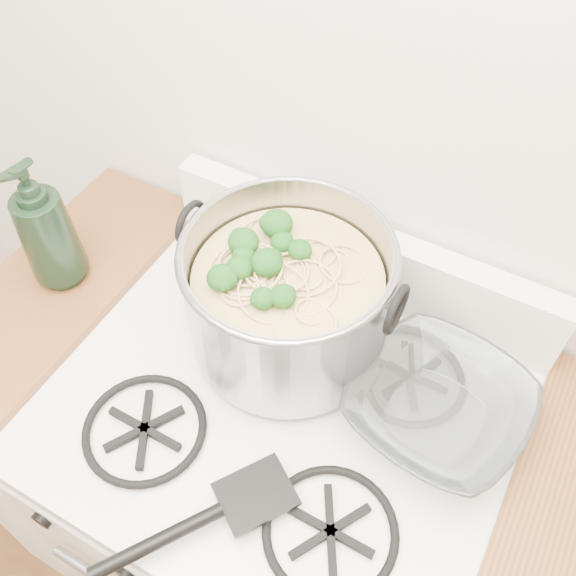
% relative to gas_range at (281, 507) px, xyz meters
% --- Properties ---
extents(gas_range, '(0.76, 0.66, 0.92)m').
position_rel_gas_range_xyz_m(gas_range, '(0.00, 0.00, 0.00)').
color(gas_range, white).
rests_on(gas_range, ground).
extents(counter_left, '(0.25, 0.65, 0.92)m').
position_rel_gas_range_xyz_m(counter_left, '(-0.51, 0.00, 0.02)').
color(counter_left, silver).
rests_on(counter_left, ground).
extents(stock_pot, '(0.38, 0.35, 0.23)m').
position_rel_gas_range_xyz_m(stock_pot, '(-0.05, 0.12, 0.59)').
color(stock_pot, '#96959D').
rests_on(stock_pot, gas_range).
extents(spatula, '(0.41, 0.42, 0.02)m').
position_rel_gas_range_xyz_m(spatula, '(0.05, -0.16, 0.50)').
color(spatula, black).
rests_on(spatula, gas_range).
extents(glass_bowl, '(0.13, 0.13, 0.03)m').
position_rel_gas_range_xyz_m(glass_bowl, '(0.24, 0.10, 0.50)').
color(glass_bowl, white).
rests_on(glass_bowl, gas_range).
extents(bottle, '(0.13, 0.13, 0.27)m').
position_rel_gas_range_xyz_m(bottle, '(-0.50, 0.04, 0.62)').
color(bottle, black).
rests_on(bottle, counter_left).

